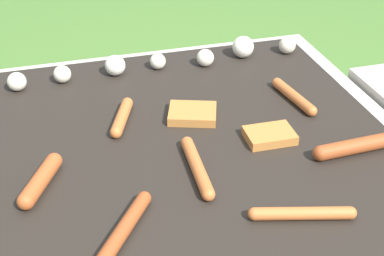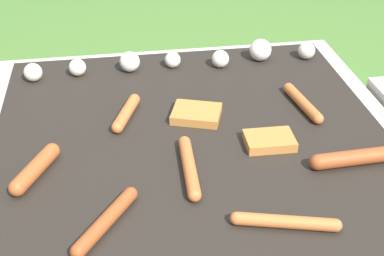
{
  "view_description": "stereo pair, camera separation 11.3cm",
  "coord_description": "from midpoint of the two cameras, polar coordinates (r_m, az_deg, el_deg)",
  "views": [
    {
      "loc": [
        -0.26,
        -0.91,
        1.07
      ],
      "look_at": [
        0.0,
        0.0,
        0.45
      ],
      "focal_mm": 50.0,
      "sensor_mm": 36.0,
      "label": 1
    },
    {
      "loc": [
        -0.15,
        -0.94,
        1.07
      ],
      "look_at": [
        0.0,
        0.0,
        0.45
      ],
      "focal_mm": 50.0,
      "sensor_mm": 36.0,
      "label": 2
    }
  ],
  "objects": [
    {
      "name": "sausage_back_left",
      "position": [
        0.94,
        8.3,
        -9.14
      ],
      "size": [
        0.18,
        0.07,
        0.02
      ],
      "color": "#B7602D",
      "rests_on": "grill"
    },
    {
      "name": "sausage_back_center",
      "position": [
        1.27,
        8.32,
        3.29
      ],
      "size": [
        0.05,
        0.17,
        0.02
      ],
      "color": "#B7602D",
      "rests_on": "grill"
    },
    {
      "name": "mushroom_row",
      "position": [
        1.41,
        -4.71,
        7.26
      ],
      "size": [
        0.77,
        0.08,
        0.06
      ],
      "color": "beige",
      "rests_on": "grill"
    },
    {
      "name": "sausage_front_left",
      "position": [
        1.05,
        -18.86,
        -5.39
      ],
      "size": [
        0.09,
        0.14,
        0.03
      ],
      "color": "#A34C23",
      "rests_on": "grill"
    },
    {
      "name": "grill",
      "position": [
        1.28,
        -2.57,
        -9.02
      ],
      "size": [
        0.95,
        0.95,
        0.43
      ],
      "color": "#B2AA9E",
      "rests_on": "ground_plane"
    },
    {
      "name": "sausage_front_center",
      "position": [
        1.12,
        14.48,
        -1.95
      ],
      "size": [
        0.2,
        0.04,
        0.03
      ],
      "color": "#93421E",
      "rests_on": "grill"
    },
    {
      "name": "sausage_mid_right",
      "position": [
        1.03,
        -2.61,
        -4.27
      ],
      "size": [
        0.03,
        0.19,
        0.03
      ],
      "color": "#B7602D",
      "rests_on": "grill"
    },
    {
      "name": "bread_slice_right",
      "position": [
        1.2,
        -2.64,
        1.46
      ],
      "size": [
        0.13,
        0.11,
        0.02
      ],
      "color": "#B27033",
      "rests_on": "grill"
    },
    {
      "name": "sausage_back_right",
      "position": [
        0.92,
        -10.73,
        -10.5
      ],
      "size": [
        0.12,
        0.15,
        0.03
      ],
      "color": "#93421E",
      "rests_on": "grill"
    },
    {
      "name": "sausage_front_right",
      "position": [
        1.2,
        -10.18,
        1.06
      ],
      "size": [
        0.07,
        0.14,
        0.03
      ],
      "color": "#B7602D",
      "rests_on": "grill"
    },
    {
      "name": "bread_slice_center",
      "position": [
        1.13,
        5.46,
        -0.89
      ],
      "size": [
        0.1,
        0.07,
        0.02
      ],
      "color": "#B27033",
      "rests_on": "grill"
    }
  ]
}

